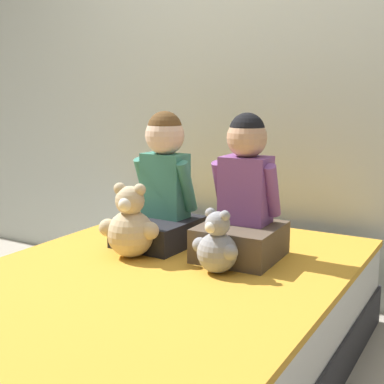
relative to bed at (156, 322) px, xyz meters
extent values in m
plane|color=#B2A899|center=(0.00, 0.00, -0.21)|extent=(14.00, 14.00, 0.00)
cube|color=beige|center=(0.00, 1.10, 1.04)|extent=(8.00, 0.06, 2.50)
cube|color=#2D2D33|center=(0.00, 0.00, -0.12)|extent=(1.41, 1.91, 0.19)
cube|color=silver|center=(0.00, 0.00, 0.08)|extent=(1.38, 1.87, 0.21)
cube|color=gold|center=(0.00, 0.00, 0.20)|extent=(1.40, 1.89, 0.03)
cube|color=black|center=(-0.21, 0.34, 0.28)|extent=(0.34, 0.38, 0.12)
cube|color=#3D8470|center=(-0.21, 0.40, 0.49)|extent=(0.22, 0.13, 0.30)
sphere|color=beige|center=(-0.21, 0.40, 0.73)|extent=(0.18, 0.18, 0.18)
sphere|color=brown|center=(-0.21, 0.40, 0.76)|extent=(0.16, 0.16, 0.16)
cylinder|color=#3D8470|center=(-0.33, 0.40, 0.50)|extent=(0.06, 0.14, 0.25)
cylinder|color=#3D8470|center=(-0.08, 0.39, 0.50)|extent=(0.06, 0.14, 0.25)
cube|color=brown|center=(0.21, 0.34, 0.29)|extent=(0.34, 0.37, 0.15)
cube|color=#7F4789|center=(0.21, 0.40, 0.51)|extent=(0.21, 0.16, 0.29)
sphere|color=tan|center=(0.21, 0.40, 0.73)|extent=(0.17, 0.17, 0.17)
sphere|color=black|center=(0.21, 0.40, 0.76)|extent=(0.15, 0.15, 0.15)
cylinder|color=#7F4789|center=(0.09, 0.39, 0.51)|extent=(0.06, 0.13, 0.24)
cylinder|color=#7F4789|center=(0.33, 0.40, 0.51)|extent=(0.06, 0.13, 0.24)
sphere|color=#D1B78E|center=(-0.21, 0.12, 0.32)|extent=(0.21, 0.21, 0.21)
sphere|color=#D1B78E|center=(-0.21, 0.12, 0.47)|extent=(0.13, 0.13, 0.13)
sphere|color=white|center=(-0.20, 0.07, 0.46)|extent=(0.06, 0.06, 0.06)
sphere|color=#D1B78E|center=(-0.25, 0.11, 0.52)|extent=(0.05, 0.05, 0.05)
sphere|color=#D1B78E|center=(-0.17, 0.13, 0.52)|extent=(0.05, 0.05, 0.05)
sphere|color=#D1B78E|center=(-0.30, 0.08, 0.34)|extent=(0.08, 0.08, 0.08)
sphere|color=#D1B78E|center=(-0.11, 0.12, 0.34)|extent=(0.08, 0.08, 0.08)
sphere|color=#939399|center=(0.21, 0.12, 0.30)|extent=(0.16, 0.16, 0.16)
sphere|color=#939399|center=(0.21, 0.12, 0.41)|extent=(0.10, 0.10, 0.10)
sphere|color=white|center=(0.20, 0.08, 0.41)|extent=(0.05, 0.05, 0.05)
sphere|color=#939399|center=(0.18, 0.13, 0.45)|extent=(0.04, 0.04, 0.04)
sphere|color=#939399|center=(0.25, 0.12, 0.45)|extent=(0.04, 0.04, 0.04)
sphere|color=#939399|center=(0.13, 0.12, 0.32)|extent=(0.06, 0.06, 0.06)
sphere|color=#939399|center=(0.29, 0.09, 0.32)|extent=(0.06, 0.06, 0.06)
camera|label=1|loc=(1.15, -1.70, 0.93)|focal=50.00mm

